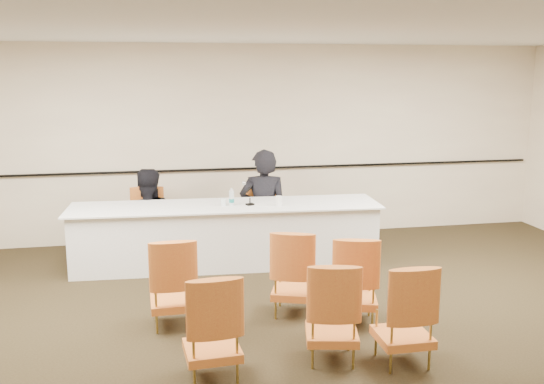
% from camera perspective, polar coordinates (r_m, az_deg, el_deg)
% --- Properties ---
extents(floor, '(10.00, 10.00, 0.00)m').
position_cam_1_polar(floor, '(6.01, 2.63, -14.20)').
color(floor, black).
rests_on(floor, ground).
extents(ceiling, '(10.00, 10.00, 0.00)m').
position_cam_1_polar(ceiling, '(5.44, 2.92, 15.64)').
color(ceiling, silver).
rests_on(ceiling, ground).
extents(wall_back, '(10.00, 0.04, 3.00)m').
position_cam_1_polar(wall_back, '(9.42, -3.15, 4.65)').
color(wall_back, beige).
rests_on(wall_back, ground).
extents(wall_rail, '(9.80, 0.04, 0.03)m').
position_cam_1_polar(wall_rail, '(9.44, -3.08, 2.21)').
color(wall_rail, black).
rests_on(wall_rail, wall_back).
extents(panel_table, '(4.19, 1.18, 0.83)m').
position_cam_1_polar(panel_table, '(8.23, -4.35, -4.04)').
color(panel_table, silver).
rests_on(panel_table, ground).
extents(panelist_main, '(0.78, 0.58, 1.93)m').
position_cam_1_polar(panelist_main, '(8.83, -0.78, -2.17)').
color(panelist_main, black).
rests_on(panelist_main, ground).
extents(panelist_main_chair, '(0.53, 0.53, 0.95)m').
position_cam_1_polar(panelist_main_chair, '(8.84, -0.78, -2.52)').
color(panelist_main_chair, '#B63E20').
rests_on(panelist_main_chair, ground).
extents(panelist_second, '(0.88, 0.73, 1.67)m').
position_cam_1_polar(panelist_second, '(8.81, -11.67, -3.21)').
color(panelist_second, black).
rests_on(panelist_second, ground).
extents(panelist_second_chair, '(0.53, 0.53, 0.95)m').
position_cam_1_polar(panelist_second_chair, '(8.80, -11.68, -2.84)').
color(panelist_second_chair, '#B63E20').
rests_on(panelist_second_chair, ground).
extents(papers, '(0.33, 0.27, 0.00)m').
position_cam_1_polar(papers, '(8.11, -0.67, -1.20)').
color(papers, white).
rests_on(papers, panel_table).
extents(microphone, '(0.18, 0.24, 0.31)m').
position_cam_1_polar(microphone, '(8.07, -2.10, -0.17)').
color(microphone, black).
rests_on(microphone, panel_table).
extents(water_bottle, '(0.09, 0.09, 0.23)m').
position_cam_1_polar(water_bottle, '(8.07, -3.82, -0.47)').
color(water_bottle, '#17827F').
rests_on(water_bottle, panel_table).
extents(drinking_glass, '(0.06, 0.06, 0.10)m').
position_cam_1_polar(drinking_glass, '(8.08, -4.59, -0.94)').
color(drinking_glass, white).
rests_on(drinking_glass, panel_table).
extents(coffee_cup, '(0.10, 0.10, 0.13)m').
position_cam_1_polar(coffee_cup, '(8.04, 0.65, -0.85)').
color(coffee_cup, white).
rests_on(coffee_cup, panel_table).
extents(aud_chair_front_left, '(0.51, 0.51, 0.95)m').
position_cam_1_polar(aud_chair_front_left, '(6.34, -9.32, -8.31)').
color(aud_chair_front_left, '#B63E20').
rests_on(aud_chair_front_left, ground).
extents(aud_chair_front_mid, '(0.64, 0.64, 0.95)m').
position_cam_1_polar(aud_chair_front_mid, '(6.56, 2.12, -7.50)').
color(aud_chair_front_mid, '#B63E20').
rests_on(aud_chair_front_mid, ground).
extents(aud_chair_front_right, '(0.61, 0.61, 0.95)m').
position_cam_1_polar(aud_chair_front_right, '(6.39, 7.75, -8.12)').
color(aud_chair_front_right, '#B63E20').
rests_on(aud_chair_front_right, ground).
extents(aud_chair_back_left, '(0.53, 0.53, 0.95)m').
position_cam_1_polar(aud_chair_back_left, '(5.27, -5.69, -12.37)').
color(aud_chair_back_left, '#B63E20').
rests_on(aud_chair_back_left, ground).
extents(aud_chair_back_mid, '(0.59, 0.59, 0.95)m').
position_cam_1_polar(aud_chair_back_mid, '(5.57, 5.67, -11.03)').
color(aud_chair_back_mid, '#B63E20').
rests_on(aud_chair_back_mid, ground).
extents(aud_chair_back_right, '(0.50, 0.50, 0.95)m').
position_cam_1_polar(aud_chair_back_right, '(5.62, 12.28, -11.05)').
color(aud_chair_back_right, '#B63E20').
rests_on(aud_chair_back_right, ground).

